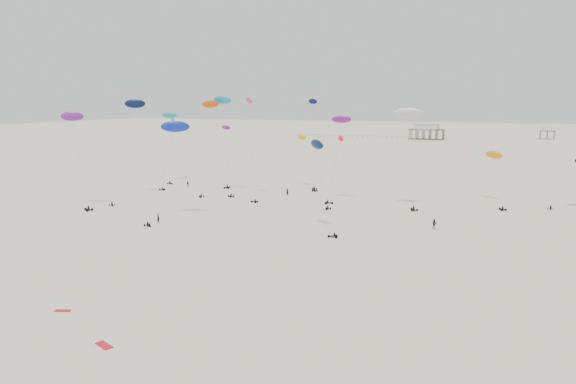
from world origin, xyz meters
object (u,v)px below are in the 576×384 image
at_px(pavilion_main, 427,133).
at_px(spectator_0, 158,223).
at_px(pavilion_small, 547,134).
at_px(rig_0, 339,132).
at_px(rig_4, 209,118).

distance_m(pavilion_main, spectator_0, 266.82).
relative_size(pavilion_main, spectator_0, 9.85).
bearing_deg(spectator_0, pavilion_small, -81.55).
bearing_deg(rig_0, pavilion_small, -97.07).
xyz_separation_m(pavilion_small, rig_0, (-59.33, -260.80, 13.11)).
height_order(rig_0, spectator_0, rig_0).
xyz_separation_m(pavilion_small, rig_4, (-93.70, -261.08, 16.00)).
xyz_separation_m(pavilion_main, pavilion_small, (70.00, 30.00, -0.74)).
distance_m(pavilion_main, rig_4, 232.80).
bearing_deg(spectator_0, rig_0, -102.02).
bearing_deg(rig_4, spectator_0, 90.56).
xyz_separation_m(pavilion_main, spectator_0, (-15.71, -266.33, -4.22)).
relative_size(pavilion_small, rig_4, 0.37).
height_order(pavilion_main, spectator_0, pavilion_main).
distance_m(pavilion_small, rig_4, 277.85).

